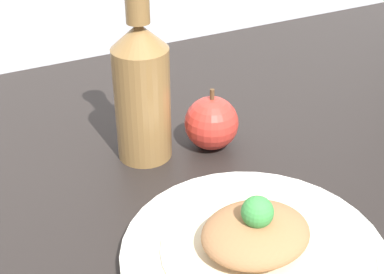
{
  "coord_description": "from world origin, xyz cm",
  "views": [
    {
      "loc": [
        -28.63,
        -46.96,
        43.18
      ],
      "look_at": [
        -3.96,
        1.3,
        9.68
      ],
      "focal_mm": 50.0,
      "sensor_mm": 36.0,
      "label": 1
    }
  ],
  "objects_px": {
    "plated_food": "(255,236)",
    "plate": "(254,254)",
    "apple": "(211,123)",
    "cider_bottle": "(142,87)"
  },
  "relations": [
    {
      "from": "cider_bottle",
      "to": "apple",
      "type": "distance_m",
      "value": 0.12
    },
    {
      "from": "plate",
      "to": "plated_food",
      "type": "distance_m",
      "value": 0.03
    },
    {
      "from": "plate",
      "to": "cider_bottle",
      "type": "xyz_separation_m",
      "value": [
        -0.02,
        0.26,
        0.1
      ]
    },
    {
      "from": "plated_food",
      "to": "apple",
      "type": "height_order",
      "value": "apple"
    },
    {
      "from": "cider_bottle",
      "to": "apple",
      "type": "bearing_deg",
      "value": -14.65
    },
    {
      "from": "apple",
      "to": "plate",
      "type": "bearing_deg",
      "value": -107.71
    },
    {
      "from": "plated_food",
      "to": "cider_bottle",
      "type": "bearing_deg",
      "value": 94.78
    },
    {
      "from": "plated_food",
      "to": "cider_bottle",
      "type": "distance_m",
      "value": 0.27
    },
    {
      "from": "cider_bottle",
      "to": "apple",
      "type": "xyz_separation_m",
      "value": [
        0.1,
        -0.03,
        -0.07
      ]
    },
    {
      "from": "plated_food",
      "to": "plate",
      "type": "bearing_deg",
      "value": 97.13
    }
  ]
}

